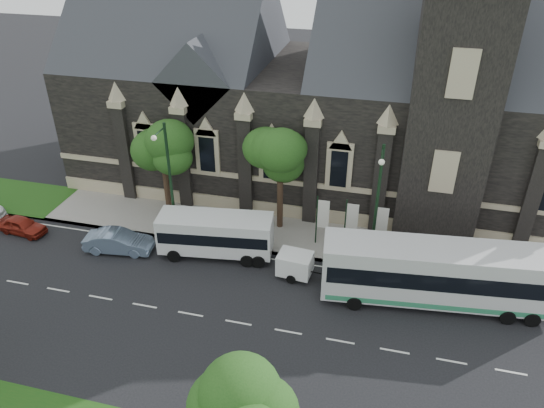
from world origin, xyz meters
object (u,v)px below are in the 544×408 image
(banner_flag_left, at_px, (321,217))
(tour_coach, at_px, (437,273))
(street_lamp_near, at_px, (377,203))
(shuttle_bus, at_px, (216,233))
(tree_walk_left, at_px, (166,145))
(street_lamp_mid, at_px, (169,178))
(sedan, at_px, (119,242))
(banner_flag_center, at_px, (350,220))
(box_trailer, at_px, (295,264))
(banner_flag_right, at_px, (379,224))
(car_far_red, at_px, (22,225))
(tree_walk_right, at_px, (284,157))

(banner_flag_left, distance_m, tour_coach, 8.83)
(street_lamp_near, relative_size, shuttle_bus, 1.12)
(street_lamp_near, height_order, tour_coach, street_lamp_near)
(tree_walk_left, relative_size, street_lamp_mid, 0.85)
(street_lamp_mid, relative_size, tour_coach, 0.65)
(tour_coach, height_order, sedan, tour_coach)
(banner_flag_left, bearing_deg, banner_flag_center, 0.00)
(street_lamp_near, distance_m, banner_flag_left, 4.99)
(tour_coach, xyz_separation_m, box_trailer, (-8.73, 0.37, -1.19))
(tree_walk_left, height_order, banner_flag_right, tree_walk_left)
(street_lamp_mid, bearing_deg, street_lamp_near, 0.00)
(street_lamp_mid, xyz_separation_m, tour_coach, (18.03, -2.34, -2.96))
(banner_flag_left, height_order, box_trailer, banner_flag_left)
(banner_flag_center, relative_size, car_far_red, 1.07)
(sedan, distance_m, car_far_red, 8.10)
(tour_coach, distance_m, shuttle_bus, 14.60)
(shuttle_bus, bearing_deg, street_lamp_near, -2.86)
(shuttle_bus, xyz_separation_m, car_far_red, (-14.88, -1.04, -1.09))
(box_trailer, relative_size, sedan, 0.68)
(sedan, bearing_deg, box_trailer, -96.26)
(tree_walk_left, bearing_deg, sedan, -104.09)
(box_trailer, bearing_deg, car_far_red, -175.03)
(banner_flag_right, distance_m, shuttle_bus, 11.15)
(banner_flag_right, relative_size, tour_coach, 0.29)
(tour_coach, distance_m, sedan, 21.35)
(banner_flag_center, bearing_deg, tree_walk_right, 161.36)
(street_lamp_mid, bearing_deg, shuttle_bus, -14.24)
(banner_flag_right, relative_size, sedan, 0.84)
(tour_coach, bearing_deg, sedan, 173.47)
(shuttle_bus, bearing_deg, street_lamp_mid, 158.05)
(street_lamp_near, bearing_deg, car_far_red, -175.64)
(tree_walk_left, xyz_separation_m, street_lamp_mid, (1.80, -3.61, -0.62))
(tour_coach, relative_size, sedan, 2.91)
(tree_walk_left, distance_m, banner_flag_center, 14.58)
(banner_flag_right, bearing_deg, banner_flag_left, 180.00)
(box_trailer, xyz_separation_m, car_far_red, (-20.67, 0.04, -0.32))
(street_lamp_mid, distance_m, tour_coach, 18.42)
(tree_walk_left, bearing_deg, banner_flag_right, -6.04)
(tree_walk_right, xyz_separation_m, street_lamp_mid, (-7.21, -3.62, -0.71))
(tree_walk_left, height_order, banner_flag_center, tree_walk_left)
(tree_walk_right, relative_size, tour_coach, 0.56)
(tree_walk_right, height_order, sedan, tree_walk_right)
(street_lamp_mid, distance_m, banner_flag_right, 14.67)
(banner_flag_center, bearing_deg, box_trailer, -127.63)
(banner_flag_right, bearing_deg, banner_flag_center, 180.00)
(banner_flag_left, xyz_separation_m, banner_flag_right, (4.00, 0.00, 0.00))
(tree_walk_left, bearing_deg, tour_coach, -16.71)
(banner_flag_right, height_order, sedan, banner_flag_right)
(shuttle_bus, xyz_separation_m, box_trailer, (5.79, -1.08, -0.77))
(tour_coach, bearing_deg, street_lamp_mid, 166.27)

